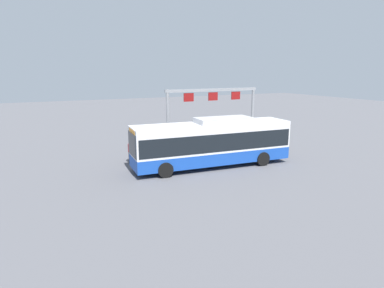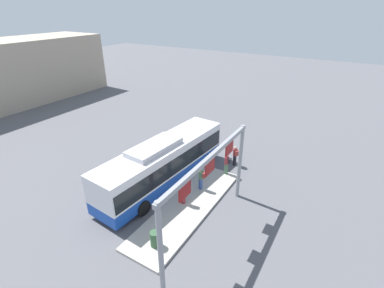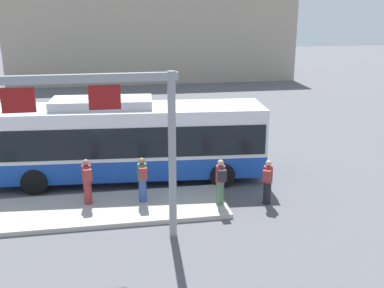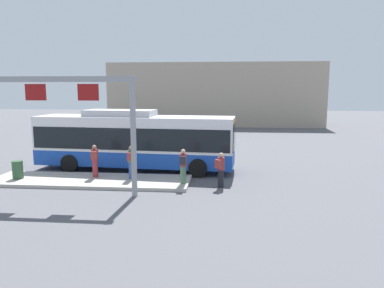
{
  "view_description": "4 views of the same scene",
  "coord_description": "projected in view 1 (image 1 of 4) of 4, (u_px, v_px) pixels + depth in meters",
  "views": [
    {
      "loc": [
        11.32,
        19.67,
        6.66
      ],
      "look_at": [
        1.54,
        -0.11,
        1.75
      ],
      "focal_mm": 30.91,
      "sensor_mm": 36.0,
      "label": 1
    },
    {
      "loc": [
        -13.63,
        -10.55,
        11.74
      ],
      "look_at": [
        3.65,
        -0.12,
        1.61
      ],
      "focal_mm": 26.16,
      "sensor_mm": 36.0,
      "label": 2
    },
    {
      "loc": [
        -0.5,
        -18.21,
        6.99
      ],
      "look_at": [
        2.54,
        -1.36,
        1.82
      ],
      "focal_mm": 43.06,
      "sensor_mm": 36.0,
      "label": 3
    },
    {
      "loc": [
        5.12,
        -20.21,
        4.64
      ],
      "look_at": [
        3.45,
        -1.82,
        1.83
      ],
      "focal_mm": 33.98,
      "sensor_mm": 36.0,
      "label": 4
    }
  ],
  "objects": [
    {
      "name": "person_waiting_near",
      "position": [
        153.0,
        147.0,
        24.98
      ],
      "size": [
        0.35,
        0.52,
        1.67
      ],
      "rotation": [
        0.0,
        0.0,
        1.59
      ],
      "color": "#476B4C",
      "rests_on": "platform_curb"
    },
    {
      "name": "person_boarding",
      "position": [
        130.0,
        151.0,
        24.18
      ],
      "size": [
        0.53,
        0.61,
        1.67
      ],
      "rotation": [
        0.0,
        0.0,
        1.06
      ],
      "color": "black",
      "rests_on": "ground"
    },
    {
      "name": "bus_main",
      "position": [
        212.0,
        141.0,
        23.16
      ],
      "size": [
        11.47,
        3.38,
        3.46
      ],
      "rotation": [
        0.0,
        0.0,
        -0.08
      ],
      "color": "#1947AD",
      "rests_on": "ground"
    },
    {
      "name": "platform_curb",
      "position": [
        211.0,
        154.0,
        26.83
      ],
      "size": [
        10.0,
        2.8,
        0.16
      ],
      "primitive_type": "cube",
      "color": "#B2ADA3",
      "rests_on": "ground"
    },
    {
      "name": "ground_plane",
      "position": [
        212.0,
        166.0,
        23.55
      ],
      "size": [
        120.0,
        120.0,
        0.0
      ],
      "primitive_type": "plane",
      "color": "#56565B"
    },
    {
      "name": "trash_bin",
      "position": [
        247.0,
        142.0,
        28.5
      ],
      "size": [
        0.52,
        0.52,
        0.9
      ],
      "primitive_type": "cylinder",
      "color": "#2D5133",
      "rests_on": "platform_curb"
    },
    {
      "name": "platform_sign_gantry",
      "position": [
        213.0,
        105.0,
        28.56
      ],
      "size": [
        8.86,
        0.24,
        5.2
      ],
      "color": "gray",
      "rests_on": "ground"
    },
    {
      "name": "person_waiting_far",
      "position": [
        212.0,
        143.0,
        26.22
      ],
      "size": [
        0.41,
        0.57,
        1.67
      ],
      "rotation": [
        0.0,
        0.0,
        1.78
      ],
      "color": "maroon",
      "rests_on": "platform_curb"
    },
    {
      "name": "person_waiting_mid",
      "position": [
        189.0,
        145.0,
        25.54
      ],
      "size": [
        0.36,
        0.54,
        1.67
      ],
      "rotation": [
        0.0,
        0.0,
        1.64
      ],
      "color": "#334C8C",
      "rests_on": "platform_curb"
    }
  ]
}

